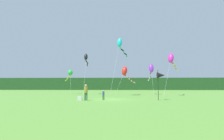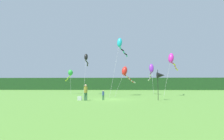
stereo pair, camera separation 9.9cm
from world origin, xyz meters
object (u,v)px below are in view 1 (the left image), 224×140
(person_adult, at_px, (86,91))
(kite_black, at_px, (86,58))
(person_child, at_px, (103,94))
(banner_flag_pole, at_px, (161,76))
(kite_red, at_px, (125,72))
(kite_magenta, at_px, (171,59))
(kite_cyan, at_px, (120,44))
(kite_green, at_px, (70,74))
(cooler_box, at_px, (80,98))
(kite_purple, at_px, (151,70))

(person_adult, distance_m, kite_black, 15.62)
(person_child, relative_size, kite_black, 0.14)
(person_adult, xyz_separation_m, banner_flag_pole, (8.63, 0.57, 1.83))
(kite_red, bearing_deg, person_child, -105.92)
(kite_red, height_order, kite_magenta, kite_magenta)
(kite_red, xyz_separation_m, kite_black, (-7.38, 3.35, 2.91))
(kite_cyan, bearing_deg, kite_magenta, 5.94)
(kite_red, relative_size, kite_green, 1.12)
(cooler_box, relative_size, kite_purple, 0.05)
(person_adult, xyz_separation_m, kite_magenta, (12.50, 9.92, 5.00))
(kite_purple, xyz_separation_m, kite_green, (-15.74, 1.75, -0.47))
(person_child, height_order, banner_flag_pole, banner_flag_pole)
(person_child, xyz_separation_m, kite_magenta, (10.56, 9.19, 5.38))
(person_adult, bearing_deg, cooler_box, 156.56)
(person_adult, xyz_separation_m, kite_cyan, (4.00, 9.03, 7.42))
(kite_black, bearing_deg, person_child, -71.68)
(person_child, height_order, kite_cyan, kite_cyan)
(kite_purple, bearing_deg, kite_black, 178.04)
(kite_magenta, bearing_deg, kite_black, 163.94)
(kite_red, xyz_separation_m, kite_magenta, (7.66, -0.98, 2.03))
(person_adult, xyz_separation_m, kite_red, (4.84, 10.90, 2.97))
(person_child, xyz_separation_m, kite_purple, (7.81, 13.10, 3.85))
(kite_purple, relative_size, kite_black, 1.08)
(person_child, xyz_separation_m, banner_flag_pole, (6.69, -0.16, 2.20))
(person_adult, relative_size, kite_magenta, 0.23)
(banner_flag_pole, bearing_deg, person_child, 178.66)
(person_adult, distance_m, kite_green, 16.96)
(person_child, relative_size, kite_purple, 0.13)
(banner_flag_pole, xyz_separation_m, kite_magenta, (3.87, 9.35, 3.17))
(cooler_box, bearing_deg, kite_purple, 52.15)
(kite_cyan, relative_size, kite_green, 1.42)
(banner_flag_pole, distance_m, kite_black, 18.11)
(kite_red, distance_m, kite_magenta, 7.98)
(cooler_box, xyz_separation_m, kite_red, (5.58, 10.58, 3.77))
(person_child, bearing_deg, kite_magenta, 41.05)
(person_adult, distance_m, kite_magenta, 16.72)
(cooler_box, bearing_deg, kite_red, 62.17)
(banner_flag_pole, height_order, kite_green, kite_green)
(kite_green, bearing_deg, kite_cyan, -33.25)
(kite_black, bearing_deg, person_adult, -79.91)
(person_adult, distance_m, kite_red, 12.29)
(person_adult, relative_size, kite_black, 0.21)
(kite_purple, height_order, kite_red, kite_purple)
(kite_green, bearing_deg, person_adult, -68.99)
(kite_purple, bearing_deg, cooler_box, -127.85)
(cooler_box, xyz_separation_m, kite_black, (-1.80, 13.92, 6.68))
(banner_flag_pole, distance_m, kite_purple, 13.40)
(banner_flag_pole, distance_m, kite_red, 11.06)
(person_adult, xyz_separation_m, person_child, (1.94, 0.73, -0.38))
(person_child, height_order, kite_green, kite_green)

